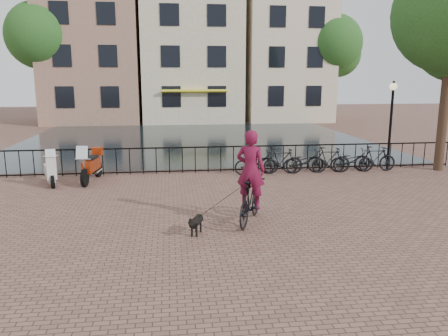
{
  "coord_description": "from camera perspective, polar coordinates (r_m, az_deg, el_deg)",
  "views": [
    {
      "loc": [
        -1.45,
        -8.64,
        3.64
      ],
      "look_at": [
        0.0,
        3.0,
        1.2
      ],
      "focal_mm": 35.0,
      "sensor_mm": 36.0,
      "label": 1
    }
  ],
  "objects": [
    {
      "name": "cyclist",
      "position": [
        10.97,
        3.47,
        -1.9
      ],
      "size": [
        1.37,
        2.09,
        2.78
      ],
      "rotation": [
        0.0,
        0.0,
        2.71
      ],
      "color": "black",
      "rests_on": "ground"
    },
    {
      "name": "parked_bike_5",
      "position": [
        18.2,
        19.1,
        1.16
      ],
      "size": [
        1.68,
        0.55,
        1.0
      ],
      "primitive_type": "imported",
      "rotation": [
        0.0,
        0.0,
        1.52
      ],
      "color": "black",
      "rests_on": "ground"
    },
    {
      "name": "motorcycle",
      "position": [
        16.13,
        -16.97,
        0.81
      ],
      "size": [
        0.75,
        2.06,
        1.44
      ],
      "rotation": [
        0.0,
        0.0,
        -0.14
      ],
      "color": "#98280B",
      "rests_on": "ground"
    },
    {
      "name": "canal_water",
      "position": [
        26.23,
        -3.89,
        3.74
      ],
      "size": [
        20.0,
        20.0,
        0.0
      ],
      "primitive_type": "plane",
      "color": "black",
      "rests_on": "ground"
    },
    {
      "name": "canal_house_right",
      "position": [
        40.01,
        7.6,
        15.96
      ],
      "size": [
        7.0,
        9.0,
        13.3
      ],
      "color": "beige",
      "rests_on": "ground"
    },
    {
      "name": "tree_far_left",
      "position": [
        37.02,
        -22.93,
        15.64
      ],
      "size": [
        5.04,
        5.04,
        9.27
      ],
      "color": "black",
      "rests_on": "ground"
    },
    {
      "name": "scooter",
      "position": [
        16.14,
        -21.83,
        0.34
      ],
      "size": [
        0.9,
        1.52,
        1.36
      ],
      "rotation": [
        0.0,
        0.0,
        0.35
      ],
      "color": "beige",
      "rests_on": "ground"
    },
    {
      "name": "parked_bike_3",
      "position": [
        17.44,
        13.49,
        1.05
      ],
      "size": [
        1.71,
        0.7,
        1.0
      ],
      "primitive_type": "imported",
      "rotation": [
        0.0,
        0.0,
        1.43
      ],
      "color": "black",
      "rests_on": "ground"
    },
    {
      "name": "parked_bike_2",
      "position": [
        17.14,
        10.51,
        0.83
      ],
      "size": [
        1.72,
        0.62,
        0.9
      ],
      "primitive_type": "imported",
      "rotation": [
        0.0,
        0.0,
        1.56
      ],
      "color": "black",
      "rests_on": "ground"
    },
    {
      "name": "dog",
      "position": [
        10.38,
        -3.64,
        -7.32
      ],
      "size": [
        0.49,
        0.78,
        0.5
      ],
      "rotation": [
        0.0,
        0.0,
        -0.36
      ],
      "color": "black",
      "rests_on": "ground"
    },
    {
      "name": "parked_bike_4",
      "position": [
        17.81,
        16.35,
        0.95
      ],
      "size": [
        1.75,
        0.69,
        0.9
      ],
      "primitive_type": "imported",
      "rotation": [
        0.0,
        0.0,
        1.52
      ],
      "color": "black",
      "rests_on": "ground"
    },
    {
      "name": "railing",
      "position": [
        16.99,
        -2.09,
        1.11
      ],
      "size": [
        20.0,
        0.05,
        1.02
      ],
      "color": "black",
      "rests_on": "ground"
    },
    {
      "name": "parked_bike_1",
      "position": [
        16.87,
        7.43,
        0.92
      ],
      "size": [
        1.71,
        0.66,
        1.0
      ],
      "primitive_type": "imported",
      "rotation": [
        0.0,
        0.0,
        1.46
      ],
      "color": "black",
      "rests_on": "ground"
    },
    {
      "name": "parked_bike_0",
      "position": [
        16.67,
        4.27,
        0.69
      ],
      "size": [
        1.75,
        0.71,
        0.9
      ],
      "primitive_type": "imported",
      "rotation": [
        0.0,
        0.0,
        1.63
      ],
      "color": "black",
      "rests_on": "ground"
    },
    {
      "name": "canal_house_left",
      "position": [
        39.21,
        -16.58,
        15.31
      ],
      "size": [
        7.5,
        9.0,
        12.8
      ],
      "color": "#82664B",
      "rests_on": "ground"
    },
    {
      "name": "lamp_post",
      "position": [
        18.44,
        21.05,
        7.05
      ],
      "size": [
        0.3,
        0.3,
        3.45
      ],
      "color": "black",
      "rests_on": "ground"
    },
    {
      "name": "canal_house_mid",
      "position": [
        38.75,
        -4.37,
        15.05
      ],
      "size": [
        8.0,
        9.5,
        11.8
      ],
      "color": "#BCAC8E",
      "rests_on": "ground"
    },
    {
      "name": "ground",
      "position": [
        9.48,
        2.29,
        -10.82
      ],
      "size": [
        100.0,
        100.0,
        0.0
      ],
      "primitive_type": "plane",
      "color": "brown",
      "rests_on": "ground"
    },
    {
      "name": "tree_far_right",
      "position": [
        38.19,
        14.04,
        15.48
      ],
      "size": [
        4.76,
        4.76,
        8.76
      ],
      "color": "black",
      "rests_on": "ground"
    }
  ]
}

